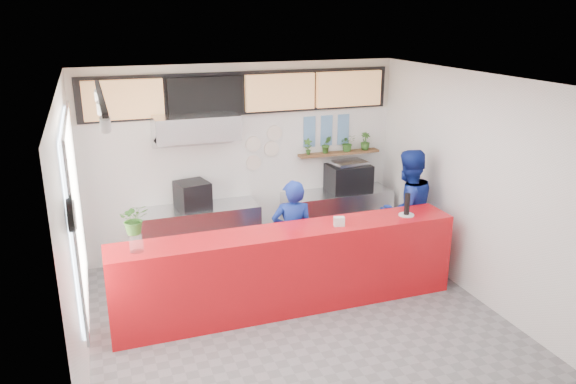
{
  "coord_description": "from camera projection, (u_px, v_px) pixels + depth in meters",
  "views": [
    {
      "loc": [
        -2.21,
        -5.81,
        3.72
      ],
      "look_at": [
        0.1,
        0.7,
        1.5
      ],
      "focal_mm": 35.0,
      "sensor_mm": 36.0,
      "label": 1
    }
  ],
  "objects": [
    {
      "name": "dec_plate_a",
      "position": [
        253.0,
        144.0,
        8.78
      ],
      "size": [
        0.24,
        0.03,
        0.24
      ],
      "primitive_type": "cylinder",
      "rotation": [
        1.57,
        0.0,
        0.0
      ],
      "color": "silver",
      "rests_on": "wall_back"
    },
    {
      "name": "herb_a",
      "position": [
        308.0,
        147.0,
        9.03
      ],
      "size": [
        0.17,
        0.14,
        0.27
      ],
      "primitive_type": "imported",
      "rotation": [
        0.0,
        0.0,
        -0.42
      ],
      "color": "#305F21",
      "rests_on": "herb_shelf"
    },
    {
      "name": "menu_board_mid_left",
      "position": [
        205.0,
        96.0,
        8.22
      ],
      "size": [
        1.1,
        0.1,
        0.55
      ],
      "primitive_type": "cube",
      "color": "black",
      "rests_on": "wall_back"
    },
    {
      "name": "photo_frame_a",
      "position": [
        309.0,
        124.0,
        9.02
      ],
      "size": [
        0.2,
        0.02,
        0.25
      ],
      "primitive_type": "cube",
      "color": "#598CBF",
      "rests_on": "wall_back"
    },
    {
      "name": "photo_frame_c",
      "position": [
        343.0,
        122.0,
        9.21
      ],
      "size": [
        0.2,
        0.02,
        0.25
      ],
      "primitive_type": "cube",
      "color": "#598CBF",
      "rests_on": "wall_back"
    },
    {
      "name": "panini_oven",
      "position": [
        193.0,
        195.0,
        8.41
      ],
      "size": [
        0.54,
        0.54,
        0.41
      ],
      "primitive_type": "cube",
      "rotation": [
        0.0,
        0.0,
        0.22
      ],
      "color": "black",
      "rests_on": "prep_bench"
    },
    {
      "name": "herb_c",
      "position": [
        348.0,
        143.0,
        9.26
      ],
      "size": [
        0.26,
        0.22,
        0.28
      ],
      "primitive_type": "imported",
      "rotation": [
        0.0,
        0.0,
        -0.02
      ],
      "color": "#305F21",
      "rests_on": "herb_shelf"
    },
    {
      "name": "prep_bench",
      "position": [
        200.0,
        235.0,
        8.63
      ],
      "size": [
        1.8,
        0.6,
        0.9
      ],
      "primitive_type": "cube",
      "color": "#B2B5BA",
      "rests_on": "ground"
    },
    {
      "name": "glass_vase",
      "position": [
        136.0,
        244.0,
        6.41
      ],
      "size": [
        0.19,
        0.19,
        0.19
      ],
      "primitive_type": "cylinder",
      "rotation": [
        0.0,
        0.0,
        -0.24
      ],
      "color": "silver",
      "rests_on": "service_counter"
    },
    {
      "name": "menu_board_far_right",
      "position": [
        349.0,
        89.0,
        8.96
      ],
      "size": [
        1.1,
        0.1,
        0.55
      ],
      "primitive_type": "cube",
      "color": "tan",
      "rests_on": "wall_back"
    },
    {
      "name": "herb_b",
      "position": [
        327.0,
        144.0,
        9.13
      ],
      "size": [
        0.18,
        0.15,
        0.29
      ],
      "primitive_type": "imported",
      "rotation": [
        0.0,
        0.0,
        -0.16
      ],
      "color": "#305F21",
      "rests_on": "herb_shelf"
    },
    {
      "name": "herb_d",
      "position": [
        365.0,
        141.0,
        9.36
      ],
      "size": [
        0.17,
        0.15,
        0.29
      ],
      "primitive_type": "imported",
      "rotation": [
        0.0,
        0.0,
        0.02
      ],
      "color": "#305F21",
      "rests_on": "herb_shelf"
    },
    {
      "name": "staff_right",
      "position": [
        407.0,
        210.0,
        8.31
      ],
      "size": [
        0.98,
        0.8,
        1.84
      ],
      "primitive_type": "imported",
      "rotation": [
        0.0,
        0.0,
        3.27
      ],
      "color": "navy",
      "rests_on": "ground"
    },
    {
      "name": "soffit",
      "position": [
        243.0,
        93.0,
        8.48
      ],
      "size": [
        4.8,
        0.04,
        0.65
      ],
      "primitive_type": "cube",
      "color": "black",
      "rests_on": "wall_back"
    },
    {
      "name": "wall_back",
      "position": [
        244.0,
        160.0,
        8.84
      ],
      "size": [
        5.0,
        0.0,
        5.0
      ],
      "primitive_type": "plane",
      "rotation": [
        1.57,
        0.0,
        0.0
      ],
      "color": "white",
      "rests_on": "ground"
    },
    {
      "name": "herb_shelf",
      "position": [
        339.0,
        153.0,
        9.26
      ],
      "size": [
        1.4,
        0.18,
        0.04
      ],
      "primitive_type": "cube",
      "color": "brown",
      "rests_on": "wall_back"
    },
    {
      "name": "pepper_mill",
      "position": [
        407.0,
        204.0,
        7.53
      ],
      "size": [
        0.09,
        0.09,
        0.3
      ],
      "primitive_type": "cylinder",
      "rotation": [
        0.0,
        0.0,
        -0.21
      ],
      "color": "black",
      "rests_on": "white_plate"
    },
    {
      "name": "menu_board_far_left",
      "position": [
        124.0,
        100.0,
        7.85
      ],
      "size": [
        1.1,
        0.1,
        0.55
      ],
      "primitive_type": "cube",
      "color": "tan",
      "rests_on": "wall_back"
    },
    {
      "name": "wall_clock_rim",
      "position": [
        71.0,
        215.0,
        4.83
      ],
      "size": [
        0.05,
        0.3,
        0.3
      ],
      "primitive_type": "cylinder",
      "rotation": [
        0.0,
        1.57,
        0.0
      ],
      "color": "black",
      "rests_on": "wall_left"
    },
    {
      "name": "floor",
      "position": [
        299.0,
        322.0,
        7.05
      ],
      "size": [
        5.0,
        5.0,
        0.0
      ],
      "primitive_type": "plane",
      "color": "slate",
      "rests_on": "ground"
    },
    {
      "name": "espresso_machine",
      "position": [
        348.0,
        178.0,
        9.22
      ],
      "size": [
        0.69,
        0.5,
        0.44
      ],
      "primitive_type": "cube",
      "rotation": [
        0.0,
        0.0,
        0.01
      ],
      "color": "black",
      "rests_on": "right_bench"
    },
    {
      "name": "photo_frame_e",
      "position": [
        326.0,
        138.0,
        9.19
      ],
      "size": [
        0.2,
        0.02,
        0.25
      ],
      "primitive_type": "cube",
      "color": "#598CBF",
      "rests_on": "wall_back"
    },
    {
      "name": "wall_left",
      "position": [
        74.0,
        237.0,
        5.8
      ],
      "size": [
        0.0,
        5.0,
        5.0
      ],
      "primitive_type": "plane",
      "rotation": [
        1.57,
        0.0,
        1.57
      ],
      "color": "white",
      "rests_on": "ground"
    },
    {
      "name": "white_plate",
      "position": [
        406.0,
        215.0,
        7.57
      ],
      "size": [
        0.22,
        0.22,
        0.02
      ],
      "primitive_type": "cylinder",
      "rotation": [
        0.0,
        0.0,
        -0.06
      ],
      "color": "silver",
      "rests_on": "service_counter"
    },
    {
      "name": "wall_clock_face",
      "position": [
        74.0,
        215.0,
        4.84
      ],
      "size": [
        0.02,
        0.26,
        0.26
      ],
      "primitive_type": "cylinder",
      "rotation": [
        0.0,
        1.57,
        0.0
      ],
      "color": "white",
      "rests_on": "wall_left"
    },
    {
      "name": "photo_frame_f",
      "position": [
        343.0,
        137.0,
        9.28
      ],
      "size": [
        0.2,
        0.02,
        0.25
      ],
      "primitive_type": "cube",
      "color": "#598CBF",
      "rests_on": "wall_back"
    },
    {
      "name": "wall_right",
      "position": [
        477.0,
        189.0,
        7.39
      ],
      "size": [
        0.0,
        5.0,
        5.0
      ],
      "primitive_type": "plane",
      "rotation": [
        1.57,
        0.0,
        -1.57
      ],
      "color": "white",
      "rests_on": "ground"
    },
    {
      "name": "hood_lip",
      "position": [
        196.0,
        140.0,
        8.13
      ],
      "size": [
        1.2,
        0.69,
        0.31
      ],
      "primitive_type": "cube",
      "rotation": [
        -0.35,
        0.0,
        0.0
      ],
      "color": "#B2B5BA",
      "rests_on": "ceiling"
    },
    {
      "name": "service_counter",
      "position": [
        288.0,
        269.0,
        7.24
      ],
      "size": [
        4.5,
        0.6,
        1.1
      ],
      "primitive_type": "cube",
      "color": "red",
      "rests_on": "ground"
    },
    {
      "name": "photo_frame_d",
      "position": [
        309.0,
        139.0,
        9.09
      ],
      "size": [
        0.2,
        0.02,
        0.25
      ],
      "primitive_type": "cube",
      "color": "#598CBF",
      "rests_on": "wall_back"
    },
    {
      "name": "basil_vase",
      "position": [
        134.0,
        219.0,
        6.32
      ],
      "size": [
        0.33,
        0.29,
        0.36
      ],
      "primitive_type": "imported",
      "rotation": [
        0.0,
        0.0,
        0.05
      ],
      "color": "#305F21",
      "rests_on": "glass_vase"
    },
    {
      "name": "dec_plate_c",
      "position": [
        254.0,
        162.0,
        8.87
      ],
      "size": [
        0.24,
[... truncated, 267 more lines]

